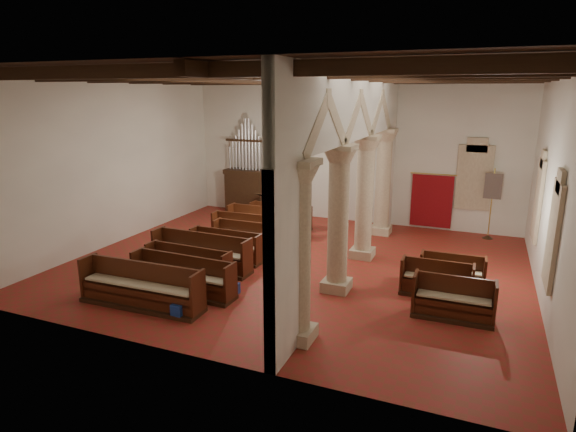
# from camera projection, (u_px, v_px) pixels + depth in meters

# --- Properties ---
(floor) EXTENTS (14.00, 14.00, 0.00)m
(floor) POSITION_uv_depth(u_px,v_px,m) (296.00, 264.00, 15.51)
(floor) COLOR maroon
(floor) RESTS_ON ground
(ceiling) EXTENTS (14.00, 14.00, 0.00)m
(ceiling) POSITION_uv_depth(u_px,v_px,m) (297.00, 70.00, 14.00)
(ceiling) COLOR black
(ceiling) RESTS_ON wall_back
(wall_back) EXTENTS (14.00, 0.02, 6.00)m
(wall_back) POSITION_uv_depth(u_px,v_px,m) (349.00, 151.00, 20.13)
(wall_back) COLOR beige
(wall_back) RESTS_ON floor
(wall_front) EXTENTS (14.00, 0.02, 6.00)m
(wall_front) POSITION_uv_depth(u_px,v_px,m) (185.00, 218.00, 9.39)
(wall_front) COLOR beige
(wall_front) RESTS_ON floor
(wall_left) EXTENTS (0.02, 12.00, 6.00)m
(wall_left) POSITION_uv_depth(u_px,v_px,m) (116.00, 160.00, 17.34)
(wall_left) COLOR beige
(wall_left) RESTS_ON floor
(wall_right) EXTENTS (0.02, 12.00, 6.00)m
(wall_right) POSITION_uv_depth(u_px,v_px,m) (553.00, 189.00, 12.18)
(wall_right) COLOR beige
(wall_right) RESTS_ON floor
(ceiling_beams) EXTENTS (13.80, 11.80, 0.30)m
(ceiling_beams) POSITION_uv_depth(u_px,v_px,m) (297.00, 77.00, 14.05)
(ceiling_beams) COLOR #301F0F
(ceiling_beams) RESTS_ON wall_back
(arcade) EXTENTS (0.90, 11.90, 6.00)m
(arcade) POSITION_uv_depth(u_px,v_px,m) (354.00, 157.00, 13.95)
(arcade) COLOR beige
(arcade) RESTS_ON floor
(window_right_a) EXTENTS (0.03, 1.00, 2.20)m
(window_right_a) POSITION_uv_depth(u_px,v_px,m) (555.00, 235.00, 11.04)
(window_right_a) COLOR #306C52
(window_right_a) RESTS_ON wall_right
(window_right_b) EXTENTS (0.03, 1.00, 2.20)m
(window_right_b) POSITION_uv_depth(u_px,v_px,m) (540.00, 200.00, 14.62)
(window_right_b) COLOR #306C52
(window_right_b) RESTS_ON wall_right
(window_back) EXTENTS (1.00, 0.03, 2.20)m
(window_back) POSITION_uv_depth(u_px,v_px,m) (474.00, 178.00, 18.47)
(window_back) COLOR #306C52
(window_back) RESTS_ON wall_back
(pipe_organ) EXTENTS (2.10, 0.85, 4.40)m
(pipe_organ) POSITION_uv_depth(u_px,v_px,m) (248.00, 183.00, 21.75)
(pipe_organ) COLOR #301F0F
(pipe_organ) RESTS_ON floor
(lectern) EXTENTS (0.52, 0.53, 1.22)m
(lectern) POSITION_uv_depth(u_px,v_px,m) (263.00, 208.00, 20.82)
(lectern) COLOR #331810
(lectern) RESTS_ON floor
(dossal_curtain) EXTENTS (1.80, 0.07, 2.17)m
(dossal_curtain) POSITION_uv_depth(u_px,v_px,m) (432.00, 201.00, 19.23)
(dossal_curtain) COLOR maroon
(dossal_curtain) RESTS_ON floor
(processional_banner) EXTENTS (0.62, 0.78, 2.69)m
(processional_banner) POSITION_uv_depth(u_px,v_px,m) (490.00, 217.00, 18.03)
(processional_banner) COLOR #301F0F
(processional_banner) RESTS_ON floor
(hymnal_box_a) EXTENTS (0.28, 0.23, 0.28)m
(hymnal_box_a) POSITION_uv_depth(u_px,v_px,m) (178.00, 310.00, 11.73)
(hymnal_box_a) COLOR navy
(hymnal_box_a) RESTS_ON floor
(hymnal_box_b) EXTENTS (0.30, 0.25, 0.29)m
(hymnal_box_b) POSITION_uv_depth(u_px,v_px,m) (234.00, 288.00, 13.00)
(hymnal_box_b) COLOR navy
(hymnal_box_b) RESTS_ON floor
(hymnal_box_c) EXTENTS (0.36, 0.33, 0.30)m
(hymnal_box_c) POSITION_uv_depth(u_px,v_px,m) (258.00, 249.00, 16.25)
(hymnal_box_c) COLOR #152496
(hymnal_box_c) RESTS_ON floor
(tube_heater_a) EXTENTS (0.91, 0.14, 0.09)m
(tube_heater_a) POSITION_uv_depth(u_px,v_px,m) (183.00, 298.00, 12.62)
(tube_heater_a) COLOR silver
(tube_heater_a) RESTS_ON floor
(tube_heater_b) EXTENTS (1.08, 0.21, 0.11)m
(tube_heater_b) POSITION_uv_depth(u_px,v_px,m) (151.00, 301.00, 12.40)
(tube_heater_b) COLOR silver
(tube_heater_b) RESTS_ON floor
(nave_pew_0) EXTENTS (3.46, 0.85, 1.15)m
(nave_pew_0) POSITION_uv_depth(u_px,v_px,m) (141.00, 293.00, 12.39)
(nave_pew_0) COLOR #301F0F
(nave_pew_0) RESTS_ON floor
(nave_pew_1) EXTENTS (3.13, 0.80, 1.06)m
(nave_pew_1) POSITION_uv_depth(u_px,v_px,m) (183.00, 282.00, 13.19)
(nave_pew_1) COLOR #301F0F
(nave_pew_1) RESTS_ON floor
(nave_pew_2) EXTENTS (2.76, 0.76, 0.99)m
(nave_pew_2) POSITION_uv_depth(u_px,v_px,m) (188.00, 269.00, 14.18)
(nave_pew_2) COLOR #301F0F
(nave_pew_2) RESTS_ON floor
(nave_pew_3) EXTENTS (3.33, 0.84, 1.14)m
(nave_pew_3) POSITION_uv_depth(u_px,v_px,m) (201.00, 258.00, 14.99)
(nave_pew_3) COLOR #301F0F
(nave_pew_3) RESTS_ON floor
(nave_pew_4) EXTENTS (2.51, 0.71, 1.00)m
(nave_pew_4) POSITION_uv_depth(u_px,v_px,m) (226.00, 250.00, 15.82)
(nave_pew_4) COLOR #301F0F
(nave_pew_4) RESTS_ON floor
(nave_pew_5) EXTENTS (2.45, 0.65, 0.98)m
(nave_pew_5) POSITION_uv_depth(u_px,v_px,m) (247.00, 240.00, 16.91)
(nave_pew_5) COLOR #301F0F
(nave_pew_5) RESTS_ON floor
(nave_pew_6) EXTENTS (2.89, 0.72, 0.97)m
(nave_pew_6) POSITION_uv_depth(u_px,v_px,m) (248.00, 232.00, 17.99)
(nave_pew_6) COLOR #301F0F
(nave_pew_6) RESTS_ON floor
(nave_pew_7) EXTENTS (3.20, 0.76, 1.07)m
(nave_pew_7) POSITION_uv_depth(u_px,v_px,m) (267.00, 226.00, 18.68)
(nave_pew_7) COLOR #301F0F
(nave_pew_7) RESTS_ON floor
(nave_pew_8) EXTENTS (2.61, 0.79, 1.00)m
(nave_pew_8) POSITION_uv_depth(u_px,v_px,m) (280.00, 221.00, 19.50)
(nave_pew_8) COLOR #301F0F
(nave_pew_8) RESTS_ON floor
(aisle_pew_0) EXTENTS (1.93, 0.71, 1.05)m
(aisle_pew_0) POSITION_uv_depth(u_px,v_px,m) (453.00, 305.00, 11.74)
(aisle_pew_0) COLOR #301F0F
(aisle_pew_0) RESTS_ON floor
(aisle_pew_1) EXTENTS (1.90, 0.66, 0.98)m
(aisle_pew_1) POSITION_uv_depth(u_px,v_px,m) (436.00, 284.00, 13.04)
(aisle_pew_1) COLOR #301F0F
(aisle_pew_1) RESTS_ON floor
(aisle_pew_2) EXTENTS (1.79, 0.68, 0.96)m
(aisle_pew_2) POSITION_uv_depth(u_px,v_px,m) (452.00, 277.00, 13.60)
(aisle_pew_2) COLOR #301F0F
(aisle_pew_2) RESTS_ON floor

